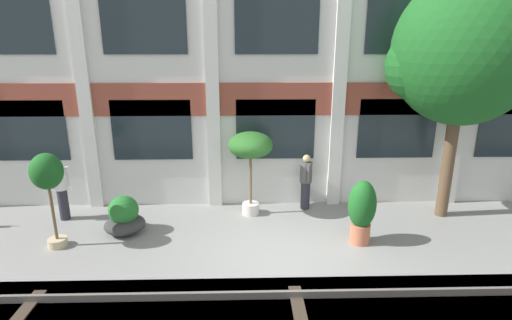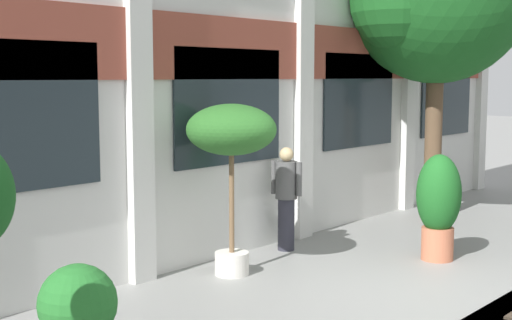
{
  "view_description": "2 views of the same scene",
  "coord_description": "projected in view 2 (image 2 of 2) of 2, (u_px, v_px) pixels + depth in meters",
  "views": [
    {
      "loc": [
        -0.84,
        -8.19,
        4.65
      ],
      "look_at": [
        -0.58,
        1.44,
        1.76
      ],
      "focal_mm": 28.0,
      "sensor_mm": 36.0,
      "label": 1
    },
    {
      "loc": [
        -7.62,
        -4.43,
        2.69
      ],
      "look_at": [
        -0.46,
        1.88,
        1.57
      ],
      "focal_mm": 50.0,
      "sensor_mm": 36.0,
      "label": 2
    }
  ],
  "objects": [
    {
      "name": "ground_plane",
      "position": [
        393.0,
        293.0,
        8.9
      ],
      "size": [
        80.0,
        80.0,
        0.0
      ],
      "primitive_type": "plane",
      "color": "gray"
    },
    {
      "name": "potted_plant_ribbed_drum",
      "position": [
        439.0,
        203.0,
        10.43
      ],
      "size": [
        0.65,
        0.65,
        1.57
      ],
      "color": "#B76647",
      "rests_on": "ground"
    },
    {
      "name": "potted_plant_low_pan",
      "position": [
        231.0,
        139.0,
        9.52
      ],
      "size": [
        1.21,
        1.21,
        2.33
      ],
      "color": "beige",
      "rests_on": "ground"
    },
    {
      "name": "resident_by_doorway",
      "position": [
        286.0,
        195.0,
        11.01
      ],
      "size": [
        0.34,
        0.52,
        1.61
      ],
      "rotation": [
        0.0,
        0.0,
        -2.96
      ],
      "color": "#282833",
      "rests_on": "ground"
    }
  ]
}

